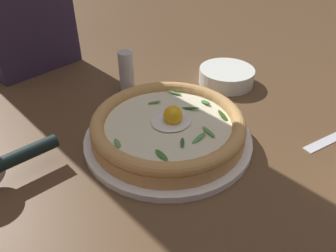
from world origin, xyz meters
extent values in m
cube|color=brown|center=(0.00, 0.00, -0.01)|extent=(2.40, 2.40, 0.03)
cylinder|color=white|center=(-0.05, -0.02, 0.01)|extent=(0.29, 0.29, 0.01)
cylinder|color=tan|center=(-0.05, -0.02, 0.02)|extent=(0.27, 0.27, 0.02)
torus|color=tan|center=(-0.05, -0.02, 0.04)|extent=(0.27, 0.27, 0.02)
cylinder|color=#F7F1C9|center=(-0.05, -0.02, 0.04)|extent=(0.22, 0.22, 0.00)
ellipsoid|color=white|center=(-0.04, -0.02, 0.04)|extent=(0.07, 0.07, 0.01)
sphere|color=yellow|center=(-0.04, -0.02, 0.05)|extent=(0.03, 0.03, 0.03)
ellipsoid|color=#579747|center=(-0.02, -0.08, 0.04)|extent=(0.01, 0.03, 0.00)
ellipsoid|color=#5F924E|center=(-0.15, -0.01, 0.04)|extent=(0.01, 0.02, 0.01)
ellipsoid|color=#5A9544|center=(-0.03, 0.05, 0.04)|extent=(0.03, 0.02, 0.01)
ellipsoid|color=#3E7A31|center=(0.05, -0.01, 0.04)|extent=(0.01, 0.02, 0.01)
ellipsoid|color=#275E32|center=(-0.07, -0.07, 0.04)|extent=(0.02, 0.02, 0.01)
ellipsoid|color=#2E722A|center=(0.01, -0.01, 0.04)|extent=(0.02, 0.03, 0.01)
ellipsoid|color=#385A1C|center=(0.04, -0.07, 0.04)|extent=(0.02, 0.03, 0.01)
ellipsoid|color=#519345|center=(0.02, 0.05, 0.04)|extent=(0.02, 0.03, 0.00)
ellipsoid|color=#37792B|center=(-0.11, -0.08, 0.04)|extent=(0.01, 0.03, 0.01)
ellipsoid|color=#559D4C|center=(-0.04, -0.08, 0.04)|extent=(0.03, 0.01, 0.01)
cylinder|color=white|center=(0.19, 0.06, 0.02)|extent=(0.12, 0.12, 0.04)
cylinder|color=black|center=(-0.26, 0.07, 0.04)|extent=(0.10, 0.02, 0.02)
cube|color=silver|center=(0.18, -0.20, 0.00)|extent=(0.14, 0.04, 0.00)
cylinder|color=silver|center=(0.00, 0.18, 0.05)|extent=(0.03, 0.03, 0.09)
camera|label=1|loc=(-0.35, -0.37, 0.36)|focal=35.52mm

